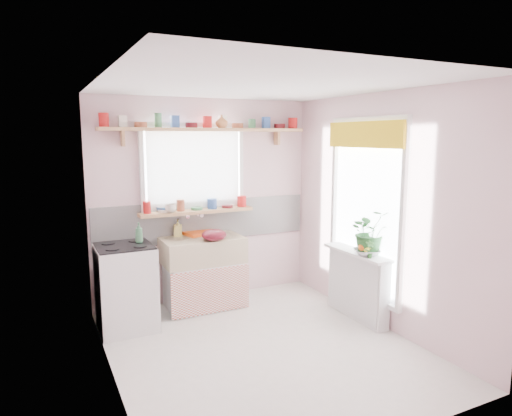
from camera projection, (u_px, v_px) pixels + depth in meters
name	position (u px, v px, depth m)	size (l,w,h in m)	color
room	(280.00, 195.00, 5.29)	(3.20, 3.20, 3.20)	white
sink_unit	(203.00, 272.00, 5.47)	(0.95, 0.65, 1.11)	white
cooker	(126.00, 287.00, 4.84)	(0.58, 0.58, 0.93)	white
radiator_ledge	(357.00, 284.00, 5.14)	(0.22, 0.95, 0.78)	white
windowsill	(197.00, 211.00, 5.53)	(1.40, 0.22, 0.04)	tan
pine_shelf	(207.00, 130.00, 5.43)	(2.52, 0.24, 0.04)	tan
shelf_crockery	(206.00, 123.00, 5.41)	(2.47, 0.11, 0.12)	red
sill_crockery	(195.00, 205.00, 5.51)	(1.35, 0.11, 0.12)	red
dish_tray	(200.00, 233.00, 5.60)	(0.39, 0.29, 0.04)	#F45915
colander	(214.00, 235.00, 5.26)	(0.29, 0.29, 0.13)	#5B0F1C
jade_plant	(370.00, 231.00, 4.93)	(0.45, 0.39, 0.50)	#245B27
fruit_bowl	(367.00, 252.00, 4.89)	(0.27, 0.27, 0.07)	silver
herb_pot	(370.00, 249.00, 4.77)	(0.10, 0.07, 0.20)	#2E6327
soap_bottle_sink	(178.00, 228.00, 5.47)	(0.09, 0.10, 0.21)	#CAB65A
sill_cup	(171.00, 208.00, 5.31)	(0.13, 0.13, 0.10)	beige
sill_bowl	(164.00, 209.00, 5.40)	(0.19, 0.19, 0.06)	#376DB3
shelf_vase	(222.00, 121.00, 5.43)	(0.15, 0.15, 0.15)	#B46A37
cooker_bottle	(139.00, 233.00, 4.87)	(0.08, 0.08, 0.22)	#3B774F
fruit	(367.00, 247.00, 4.89)	(0.20, 0.14, 0.10)	orange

